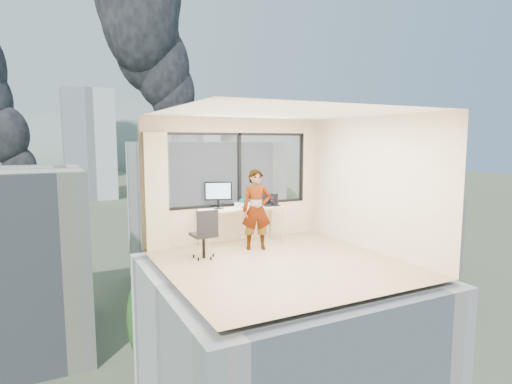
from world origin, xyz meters
TOP-DOWN VIEW (x-y plane):
  - floor at (0.00, 0.00)m, footprint 4.00×4.00m
  - ceiling at (0.00, 0.00)m, footprint 4.00×4.00m
  - wall_front at (0.00, -2.00)m, footprint 4.00×0.01m
  - wall_left at (-2.00, 0.00)m, footprint 0.01×4.00m
  - wall_right at (2.00, 0.00)m, footprint 0.01×4.00m
  - window_wall at (0.05, 2.00)m, footprint 3.30×0.16m
  - curtain at (-1.72, 1.88)m, footprint 0.45×0.14m
  - desk at (0.00, 1.66)m, footprint 1.80×0.60m
  - chair at (-1.11, 0.92)m, footprint 0.50×0.50m
  - person at (0.05, 1.09)m, footprint 0.67×0.55m
  - monitor at (-0.46, 1.80)m, footprint 0.57×0.32m
  - game_console at (0.09, 1.86)m, footprint 0.38×0.34m
  - laptop at (0.68, 1.61)m, footprint 0.43×0.44m
  - cellphone at (0.03, 1.61)m, footprint 0.11×0.08m
  - pen_cup at (0.70, 1.60)m, footprint 0.11×0.11m
  - handbag at (0.14, 1.85)m, footprint 0.25×0.15m
  - exterior_ground at (0.00, 120.00)m, footprint 400.00×400.00m
  - near_bldg_b at (12.00, 38.00)m, footprint 14.00×13.00m
  - near_bldg_c at (30.00, 28.00)m, footprint 12.00×10.00m
  - far_tower_b at (8.00, 120.00)m, footprint 13.00×13.00m
  - far_tower_c at (45.00, 140.00)m, footprint 15.00×15.00m
  - hill_b at (100.00, 320.00)m, footprint 300.00×220.00m
  - tree_b at (4.00, 18.00)m, footprint 7.60×7.60m
  - tree_c at (22.00, 40.00)m, footprint 8.40×8.40m
  - smoke_plume_a at (-10.00, 150.00)m, footprint 40.00×24.00m
  - smoke_plume_b at (55.00, 170.00)m, footprint 30.00×18.00m

SIDE VIEW (x-z plane):
  - exterior_ground at x=0.00m, z-range -14.02..-13.98m
  - hill_b at x=100.00m, z-range -62.00..34.00m
  - tree_b at x=4.00m, z-range -14.00..-5.00m
  - near_bldg_c at x=30.00m, z-range -14.00..-4.00m
  - tree_c at x=22.00m, z-range -14.00..-4.00m
  - near_bldg_b at x=12.00m, z-range -14.00..2.00m
  - far_tower_c at x=45.00m, z-range -14.00..12.00m
  - floor at x=0.00m, z-range -0.01..0.01m
  - desk at x=0.00m, z-range 0.00..0.75m
  - chair at x=-1.11m, z-range 0.00..0.93m
  - cellphone at x=0.03m, z-range 0.75..0.76m
  - game_console at x=0.09m, z-range 0.75..0.83m
  - person at x=0.05m, z-range 0.00..1.58m
  - pen_cup at x=0.70m, z-range 0.75..0.86m
  - handbag at x=0.14m, z-range 0.75..0.93m
  - laptop at x=0.68m, z-range 0.75..0.97m
  - far_tower_b at x=8.00m, z-range -14.00..16.00m
  - monitor at x=-0.46m, z-range 0.75..1.31m
  - curtain at x=-1.72m, z-range 0.00..2.30m
  - wall_front at x=0.00m, z-range 0.00..2.60m
  - wall_left at x=-2.00m, z-range 0.00..2.60m
  - wall_right at x=2.00m, z-range 0.00..2.60m
  - window_wall at x=0.05m, z-range 0.75..2.30m
  - ceiling at x=0.00m, z-range 2.60..2.60m
  - smoke_plume_b at x=55.00m, z-range -8.00..62.00m
  - smoke_plume_a at x=-10.00m, z-range -6.00..84.00m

